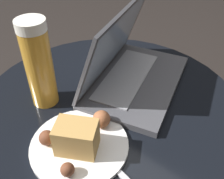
% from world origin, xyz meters
% --- Properties ---
extents(table, '(0.68, 0.68, 0.51)m').
position_xyz_m(table, '(0.00, 0.00, 0.38)').
color(table, black).
rests_on(table, ground_plane).
extents(laptop, '(0.38, 0.29, 0.22)m').
position_xyz_m(laptop, '(0.10, 0.01, 0.56)').
color(laptop, '#47474C').
rests_on(laptop, table).
extents(beer_glass, '(0.07, 0.07, 0.22)m').
position_xyz_m(beer_glass, '(-0.10, 0.13, 0.62)').
color(beer_glass, gold).
rests_on(beer_glass, table).
extents(snack_plate, '(0.21, 0.21, 0.08)m').
position_xyz_m(snack_plate, '(-0.15, -0.04, 0.53)').
color(snack_plate, white).
rests_on(snack_plate, table).
extents(fork, '(0.05, 0.17, 0.00)m').
position_xyz_m(fork, '(-0.14, -0.11, 0.51)').
color(fork, silver).
rests_on(fork, table).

